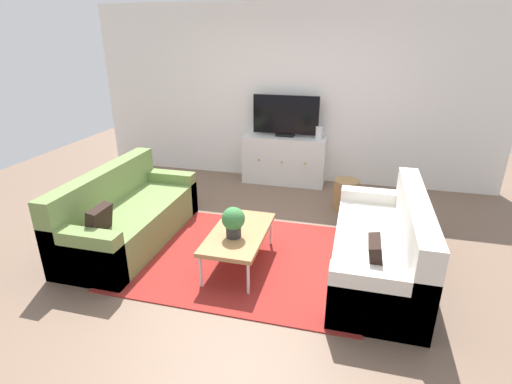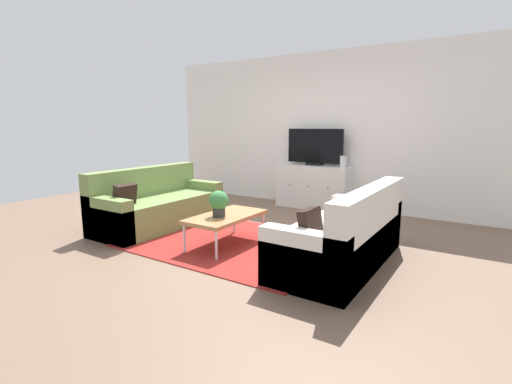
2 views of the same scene
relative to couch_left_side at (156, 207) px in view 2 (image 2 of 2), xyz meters
name	(u,v)px [view 2 (image 2 of 2)]	position (x,y,z in m)	size (l,w,h in m)	color
ground_plane	(241,240)	(1.43, 0.10, -0.28)	(10.00, 10.00, 0.00)	brown
wall_back	(323,131)	(1.43, 2.65, 1.07)	(6.40, 0.12, 2.70)	white
area_rug	(234,242)	(1.43, -0.05, -0.28)	(2.50, 1.90, 0.01)	maroon
couch_left_side	(156,207)	(0.00, 0.00, 0.00)	(0.81, 1.91, 0.84)	olive
couch_right_side	(347,239)	(2.87, 0.00, 0.00)	(0.81, 1.91, 0.84)	silver
coffee_table	(226,217)	(1.42, -0.17, 0.07)	(0.55, 1.04, 0.38)	#A37547
potted_plant	(219,202)	(1.40, -0.28, 0.27)	(0.23, 0.23, 0.31)	#2D2D2D
tv_console	(313,187)	(1.41, 2.37, 0.09)	(1.29, 0.47, 0.76)	silver
flat_screen_tv	(315,147)	(1.41, 2.39, 0.79)	(1.02, 0.16, 0.63)	black
glass_vase	(343,161)	(1.93, 2.37, 0.57)	(0.11, 0.11, 0.19)	silver
wicker_basket	(354,212)	(2.42, 1.57, -0.08)	(0.34, 0.34, 0.41)	#9E7547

